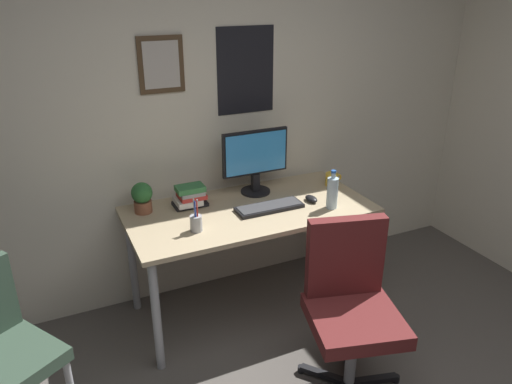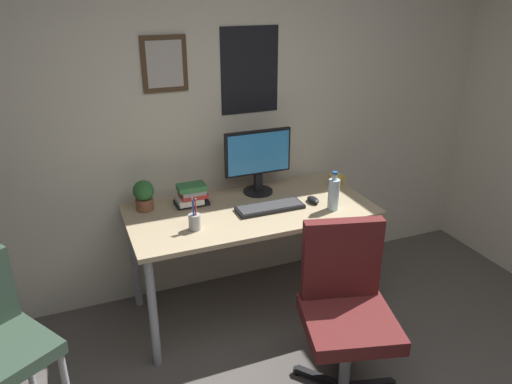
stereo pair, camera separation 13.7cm
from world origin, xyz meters
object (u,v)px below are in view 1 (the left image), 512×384
(keyboard, at_px, (269,207))
(potted_plant, at_px, (142,197))
(monitor, at_px, (255,159))
(water_bottle, at_px, (332,192))
(computer_mouse, at_px, (311,199))
(coffee_mug_near, at_px, (332,179))
(office_chair, at_px, (350,300))
(book_stack_left, at_px, (190,196))
(pen_cup, at_px, (196,222))

(keyboard, bearing_deg, potted_plant, 158.36)
(monitor, distance_m, water_bottle, 0.56)
(monitor, xyz_separation_m, keyboard, (-0.03, -0.28, -0.23))
(computer_mouse, xyz_separation_m, coffee_mug_near, (0.27, 0.18, 0.03))
(water_bottle, bearing_deg, potted_plant, 158.26)
(keyboard, bearing_deg, office_chair, -82.76)
(potted_plant, distance_m, book_stack_left, 0.30)
(potted_plant, xyz_separation_m, book_stack_left, (0.29, -0.04, -0.04))
(potted_plant, relative_size, pen_cup, 0.98)
(coffee_mug_near, distance_m, book_stack_left, 1.02)
(keyboard, relative_size, pen_cup, 2.15)
(computer_mouse, xyz_separation_m, pen_cup, (-0.81, -0.08, 0.04))
(pen_cup, bearing_deg, potted_plant, 120.02)
(coffee_mug_near, xyz_separation_m, book_stack_left, (-1.01, 0.08, 0.02))
(office_chair, height_order, computer_mouse, office_chair)
(potted_plant, bearing_deg, coffee_mug_near, -5.28)
(pen_cup, bearing_deg, keyboard, 9.86)
(keyboard, distance_m, pen_cup, 0.52)
(office_chair, bearing_deg, computer_mouse, 75.15)
(water_bottle, xyz_separation_m, pen_cup, (-0.88, 0.06, -0.05))
(keyboard, bearing_deg, monitor, 83.43)
(pen_cup, bearing_deg, water_bottle, -3.80)
(office_chair, relative_size, monitor, 2.07)
(office_chair, distance_m, water_bottle, 0.75)
(water_bottle, relative_size, pen_cup, 1.26)
(potted_plant, bearing_deg, water_bottle, -21.74)
(coffee_mug_near, xyz_separation_m, potted_plant, (-1.30, 0.12, 0.06))
(book_stack_left, bearing_deg, office_chair, -62.35)
(keyboard, distance_m, computer_mouse, 0.30)
(water_bottle, relative_size, book_stack_left, 1.19)
(keyboard, relative_size, water_bottle, 1.70)
(office_chair, height_order, keyboard, office_chair)
(monitor, relative_size, computer_mouse, 4.18)
(book_stack_left, bearing_deg, keyboard, -30.07)
(office_chair, distance_m, keyboard, 0.81)
(pen_cup, bearing_deg, monitor, 34.26)
(monitor, relative_size, potted_plant, 2.36)
(monitor, xyz_separation_m, pen_cup, (-0.55, -0.37, -0.19))
(keyboard, bearing_deg, computer_mouse, -1.77)
(book_stack_left, bearing_deg, coffee_mug_near, -4.78)
(water_bottle, height_order, book_stack_left, water_bottle)
(monitor, height_order, pen_cup, monitor)
(office_chair, distance_m, monitor, 1.15)
(office_chair, xyz_separation_m, potted_plant, (-0.83, 1.06, 0.33))
(coffee_mug_near, bearing_deg, pen_cup, -166.58)
(keyboard, xyz_separation_m, computer_mouse, (0.30, -0.01, 0.01))
(pen_cup, height_order, book_stack_left, pen_cup)
(office_chair, relative_size, computer_mouse, 8.64)
(office_chair, bearing_deg, potted_plant, 128.02)
(keyboard, relative_size, potted_plant, 2.21)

